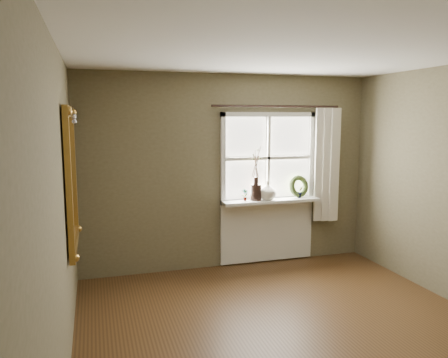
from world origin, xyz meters
TOP-DOWN VIEW (x-y plane):
  - floor at (0.00, 0.00)m, footprint 4.50×4.50m
  - ceiling at (0.00, 0.00)m, footprint 4.50×4.50m
  - wall_back at (0.00, 2.30)m, footprint 4.00×0.10m
  - wall_left at (-2.05, 0.00)m, footprint 0.10×4.50m
  - window_frame at (0.55, 2.23)m, footprint 1.36×0.06m
  - window_sill at (0.55, 2.12)m, footprint 1.36×0.26m
  - window_apron at (0.55, 2.23)m, footprint 1.36×0.04m
  - dark_jug at (0.33, 2.12)m, footprint 0.16×0.16m
  - cream_vase at (0.50, 2.12)m, footprint 0.25×0.25m
  - wreath at (0.99, 2.16)m, footprint 0.34×0.21m
  - potted_plant_left at (0.18, 2.12)m, footprint 0.09×0.07m
  - potted_plant_right at (0.99, 2.12)m, footprint 0.09×0.08m
  - curtain at (1.39, 2.13)m, footprint 0.36×0.12m
  - curtain_rod at (0.65, 2.17)m, footprint 1.84×0.03m
  - gilt_mirror at (-1.96, 1.09)m, footprint 0.10×1.15m

SIDE VIEW (x-z plane):
  - floor at x=0.00m, z-range 0.00..0.00m
  - window_apron at x=0.55m, z-range 0.02..0.90m
  - window_sill at x=0.55m, z-range 0.88..0.92m
  - potted_plant_right at x=0.99m, z-range 0.92..1.08m
  - potted_plant_left at x=0.18m, z-range 0.92..1.08m
  - dark_jug at x=0.33m, z-range 0.92..1.14m
  - wreath at x=0.99m, z-range 0.88..1.20m
  - cream_vase at x=0.50m, z-range 0.92..1.17m
  - wall_back at x=0.00m, z-range 0.00..2.60m
  - wall_left at x=-2.05m, z-range 0.00..2.60m
  - curtain at x=1.39m, z-range 0.57..2.16m
  - gilt_mirror at x=-1.96m, z-range 0.77..2.14m
  - window_frame at x=0.55m, z-range 0.86..2.10m
  - curtain_rod at x=0.65m, z-range 2.16..2.20m
  - ceiling at x=0.00m, z-range 2.60..2.60m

